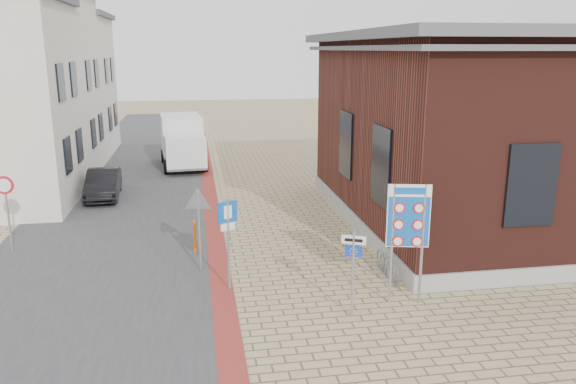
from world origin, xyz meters
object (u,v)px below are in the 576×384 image
object	(u,v)px
parking_sign	(228,229)
bollard	(195,237)
box_truck	(182,141)
essen_sign	(353,261)
border_sign	(408,218)
sedan	(103,184)

from	to	relation	value
parking_sign	bollard	size ratio (longest dim) A/B	2.38
box_truck	essen_sign	size ratio (longest dim) A/B	2.49
box_truck	essen_sign	world-z (taller)	box_truck
border_sign	bollard	xyz separation A→B (m)	(-5.17, 4.50, -1.69)
box_truck	bollard	xyz separation A→B (m)	(0.54, -13.64, -0.87)
essen_sign	border_sign	bearing A→B (deg)	42.35
sedan	box_truck	distance (m)	7.03
bollard	box_truck	bearing A→B (deg)	92.28
box_truck	sedan	bearing A→B (deg)	-123.13
sedan	bollard	xyz separation A→B (m)	(3.83, -7.48, -0.08)
bollard	sedan	bearing A→B (deg)	117.12
sedan	box_truck	world-z (taller)	box_truck
box_truck	bollard	distance (m)	13.68
sedan	border_sign	bearing A→B (deg)	-56.07
border_sign	bollard	size ratio (longest dim) A/B	2.91
parking_sign	essen_sign	bearing A→B (deg)	-59.53
border_sign	essen_sign	distance (m)	1.77
sedan	box_truck	bearing A→B (deg)	58.95
border_sign	parking_sign	world-z (taller)	border_sign
border_sign	box_truck	bearing A→B (deg)	119.81
bollard	border_sign	bearing A→B (deg)	-41.03
sedan	bollard	world-z (taller)	sedan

